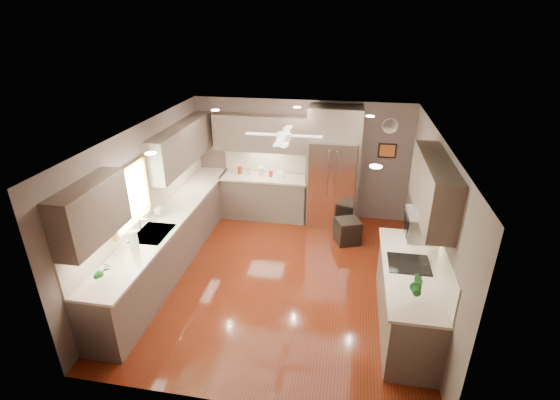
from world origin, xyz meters
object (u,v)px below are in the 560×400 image
(potted_plant_right, at_px, (417,285))
(microwave, at_px, (422,225))
(canister_a, at_px, (240,170))
(canister_b, at_px, (249,171))
(bowl, at_px, (281,176))
(canister_c, at_px, (261,172))
(canister_d, at_px, (271,174))
(refrigerator, at_px, (333,170))
(potted_plant_left, at_px, (104,270))
(paper_towel, at_px, (134,241))
(stool, at_px, (348,231))
(soap_bottle, at_px, (159,210))

(potted_plant_right, xyz_separation_m, microwave, (0.12, 0.86, 0.38))
(canister_a, relative_size, canister_b, 1.17)
(potted_plant_right, distance_m, bowl, 4.27)
(canister_a, distance_m, canister_c, 0.48)
(canister_d, bearing_deg, potted_plant_right, -55.34)
(canister_a, height_order, potted_plant_right, potted_plant_right)
(canister_d, bearing_deg, refrigerator, -2.25)
(potted_plant_left, distance_m, refrigerator, 4.74)
(canister_a, bearing_deg, bowl, -3.01)
(canister_d, bearing_deg, canister_a, 176.60)
(potted_plant_right, height_order, bowl, potted_plant_right)
(canister_d, height_order, potted_plant_right, potted_plant_right)
(canister_a, bearing_deg, refrigerator, -2.64)
(bowl, bearing_deg, canister_c, 177.31)
(canister_c, distance_m, potted_plant_left, 4.15)
(canister_b, bearing_deg, bowl, -2.36)
(canister_a, xyz_separation_m, potted_plant_left, (-0.68, -4.02, 0.09))
(potted_plant_right, distance_m, paper_towel, 3.90)
(canister_d, height_order, paper_towel, paper_towel)
(potted_plant_right, height_order, microwave, microwave)
(microwave, bearing_deg, potted_plant_left, -162.95)
(bowl, relative_size, stool, 0.38)
(refrigerator, bearing_deg, canister_a, 177.36)
(bowl, bearing_deg, potted_plant_right, -57.73)
(canister_c, xyz_separation_m, bowl, (0.42, -0.02, -0.06))
(canister_b, height_order, stool, canister_b)
(canister_b, relative_size, canister_d, 0.98)
(paper_towel, bearing_deg, canister_d, 66.74)
(potted_plant_right, bearing_deg, canister_a, 130.98)
(canister_b, relative_size, canister_c, 0.70)
(microwave, bearing_deg, canister_b, 138.01)
(canister_d, relative_size, paper_towel, 0.41)
(bowl, bearing_deg, microwave, -48.94)
(canister_b, height_order, paper_towel, paper_towel)
(canister_c, xyz_separation_m, canister_d, (0.20, -0.01, -0.03))
(canister_b, xyz_separation_m, bowl, (0.69, -0.03, -0.04))
(canister_d, bearing_deg, canister_b, 177.38)
(canister_b, relative_size, paper_towel, 0.40)
(soap_bottle, height_order, microwave, microwave)
(microwave, height_order, stool, microwave)
(potted_plant_left, xyz_separation_m, microwave, (3.97, 1.22, 0.37))
(canister_d, distance_m, microwave, 3.83)
(canister_c, xyz_separation_m, paper_towel, (-1.17, -3.21, 0.05))
(stool, bearing_deg, microwave, -63.86)
(canister_b, xyz_separation_m, potted_plant_right, (2.97, -3.64, 0.09))
(canister_c, height_order, bowl, canister_c)
(canister_c, height_order, microwave, microwave)
(potted_plant_right, xyz_separation_m, bowl, (-2.28, 3.61, -0.13))
(canister_a, xyz_separation_m, canister_d, (0.68, -0.04, -0.02))
(soap_bottle, bearing_deg, potted_plant_left, -85.74)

